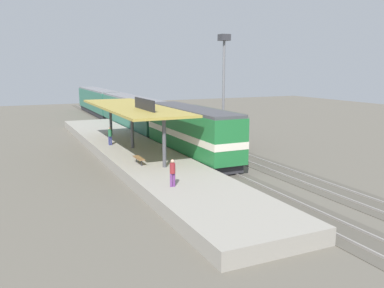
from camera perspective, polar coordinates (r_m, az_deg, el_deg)
The scene contains 13 objects.
ground_plane at distance 39.82m, azimuth 0.86°, elevation -1.03°, with size 120.00×120.00×0.00m, color #5B564C.
track_near at distance 39.01m, azimuth -1.79°, elevation -1.24°, with size 3.20×110.00×0.16m.
track_far at distance 40.99m, azimuth 4.14°, elevation -0.67°, with size 3.20×110.00×0.16m.
platform at distance 37.39m, azimuth -8.28°, elevation -1.21°, with size 6.00×44.00×0.90m, color gray.
station_canopy at distance 36.69m, azimuth -8.41°, elevation 5.02°, with size 5.20×18.00×4.70m.
platform_bench at distance 30.94m, azimuth -7.46°, elevation -1.99°, with size 0.44×1.70×0.50m.
locomotive at distance 36.19m, azimuth -0.15°, elevation 1.66°, with size 2.93×14.43×4.44m.
passenger_carriage_front at distance 52.94m, azimuth -8.37°, elevation 4.32°, with size 2.90×20.00×4.24m.
passenger_carriage_rear at distance 73.04m, azimuth -13.09°, elevation 5.88°, with size 2.90×20.00×4.24m.
freight_car at distance 43.44m, azimuth 2.13°, elevation 2.59°, with size 2.80×12.00×3.54m.
light_mast at distance 46.49m, azimuth 4.49°, elevation 11.04°, with size 1.10×1.10×11.70m.
person_waiting at distance 24.82m, azimuth -2.74°, elevation -3.87°, with size 0.34×0.34×1.71m.
person_walking at distance 38.85m, azimuth -11.43°, elevation 1.24°, with size 0.34×0.34×1.71m.
Camera 1 is at (-14.98, -35.10, 8.09)m, focal length 38.04 mm.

